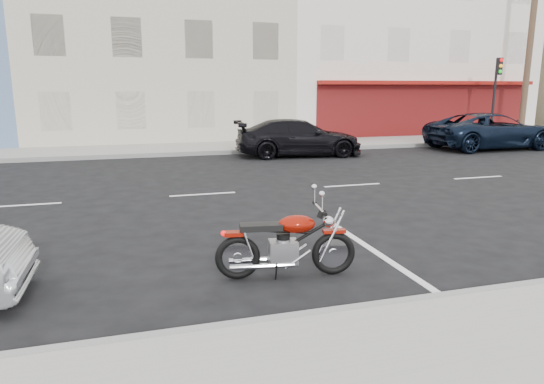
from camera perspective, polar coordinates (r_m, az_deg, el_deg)
The scene contains 11 objects.
ground at distance 12.38m, azimuth 1.04°, elevation 0.28°, with size 120.00×120.00×0.00m, color black.
sidewalk_far at distance 20.45m, azimuth -20.16°, elevation 4.47°, with size 80.00×3.40×0.15m, color gray.
curb_far at distance 18.77m, azimuth -20.46°, elevation 3.84°, with size 80.00×0.12×0.16m, color gray.
bldg_cream at distance 28.09m, azimuth -13.66°, elevation 18.38°, with size 12.00×12.00×11.50m, color #BBB29C.
bldg_corner at distance 31.68m, azimuth 11.87°, elevation 18.62°, with size 14.00×12.00×12.50m, color silver.
utility_pole at distance 27.88m, azimuth 28.10°, elevation 15.29°, with size 1.80×0.30×9.00m.
traffic_light at distance 26.25m, azimuth 24.84°, elevation 11.08°, with size 0.26×0.30×3.80m.
fire_hydrant at distance 25.51m, azimuth 21.63°, elevation 6.78°, with size 0.20×0.20×0.72m.
motorcycle at distance 6.77m, azimuth 7.47°, elevation -6.05°, with size 1.93×0.67×0.97m.
suv_far at distance 22.63m, azimuth 24.34°, elevation 6.56°, with size 2.52×5.46×1.52m, color black.
car_far at distance 18.50m, azimuth 3.14°, elevation 6.40°, with size 1.95×4.80×1.39m, color black.
Camera 1 is at (-3.63, -11.56, 2.55)m, focal length 32.00 mm.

